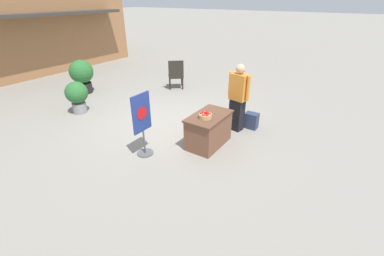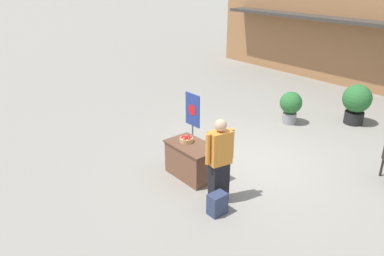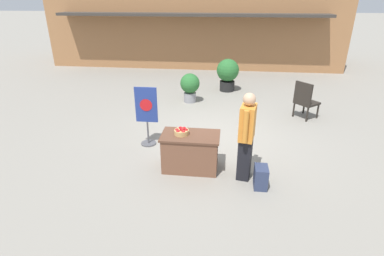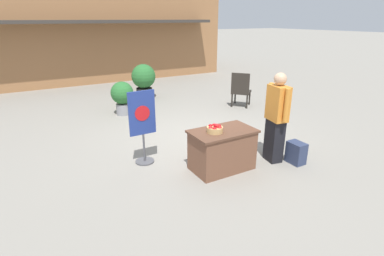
% 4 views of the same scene
% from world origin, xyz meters
% --- Properties ---
extents(ground_plane, '(120.00, 120.00, 0.00)m').
position_xyz_m(ground_plane, '(0.00, 0.00, 0.00)').
color(ground_plane, gray).
extents(storefront_building, '(13.95, 5.08, 4.04)m').
position_xyz_m(storefront_building, '(-1.41, 9.44, 2.02)').
color(storefront_building, '#9E6B42').
rests_on(storefront_building, ground_plane).
extents(display_table, '(1.16, 0.69, 0.76)m').
position_xyz_m(display_table, '(-0.35, -1.49, 0.38)').
color(display_table, brown).
rests_on(display_table, ground_plane).
extents(apple_basket, '(0.29, 0.29, 0.16)m').
position_xyz_m(apple_basket, '(-0.52, -1.50, 0.83)').
color(apple_basket, tan).
rests_on(apple_basket, display_table).
extents(person_visitor, '(0.33, 0.60, 1.72)m').
position_xyz_m(person_visitor, '(0.73, -1.70, 0.88)').
color(person_visitor, black).
rests_on(person_visitor, ground_plane).
extents(backpack, '(0.24, 0.34, 0.42)m').
position_xyz_m(backpack, '(1.03, -2.00, 0.21)').
color(backpack, '#2D3856').
rests_on(backpack, ground_plane).
extents(poster_board, '(0.51, 0.36, 1.41)m').
position_xyz_m(poster_board, '(-1.48, -0.53, 0.75)').
color(poster_board, '#4C4C51').
rests_on(poster_board, ground_plane).
extents(patio_chair, '(0.78, 0.78, 1.08)m').
position_xyz_m(patio_chair, '(2.54, 1.62, 0.58)').
color(patio_chair, '#28231E').
rests_on(patio_chair, ground_plane).
extents(potted_plant_near_right, '(0.82, 0.82, 1.18)m').
position_xyz_m(potted_plant_near_right, '(0.32, 4.12, 0.67)').
color(potted_plant_near_right, black).
rests_on(potted_plant_near_right, ground_plane).
extents(potted_plant_near_left, '(0.64, 0.64, 0.96)m').
position_xyz_m(potted_plant_near_left, '(-0.89, 2.67, 0.56)').
color(potted_plant_near_left, gray).
rests_on(potted_plant_near_left, ground_plane).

